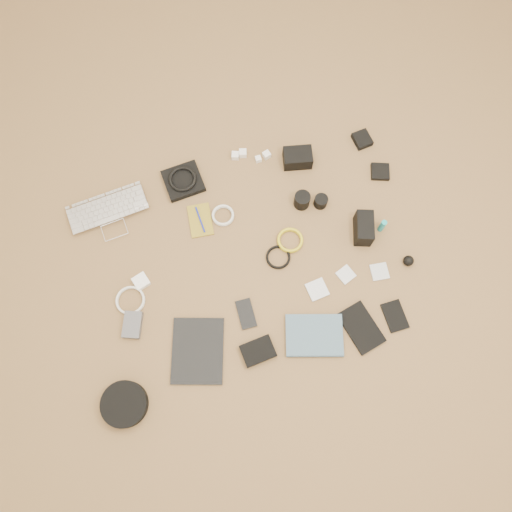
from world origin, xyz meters
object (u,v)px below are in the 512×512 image
object	(u,v)px
dslr_camera	(298,158)
paperback	(315,357)
tablet	(198,351)
phone	(246,314)
laptop	(111,218)
headphone_case	(124,404)

from	to	relation	value
dslr_camera	paperback	distance (m)	0.91
tablet	phone	world-z (taller)	tablet
laptop	headphone_case	bearing A→B (deg)	-102.73
headphone_case	tablet	bearing A→B (deg)	21.24
phone	paperback	world-z (taller)	paperback
tablet	dslr_camera	bearing A→B (deg)	64.03
laptop	tablet	distance (m)	0.72
dslr_camera	tablet	bearing A→B (deg)	-120.95
tablet	phone	bearing A→B (deg)	38.19
laptop	headphone_case	distance (m)	0.81
dslr_camera	tablet	size ratio (longest dim) A/B	0.48
laptop	tablet	xyz separation A→B (m)	(0.23, -0.68, -0.01)
phone	headphone_case	world-z (taller)	headphone_case
dslr_camera	paperback	size ratio (longest dim) A/B	0.55
laptop	headphone_case	size ratio (longest dim) A/B	1.92
headphone_case	laptop	bearing A→B (deg)	83.23
headphone_case	dslr_camera	bearing A→B (deg)	40.91
tablet	headphone_case	world-z (taller)	headphone_case
phone	paperback	bearing A→B (deg)	-47.63
laptop	paperback	size ratio (longest dim) A/B	1.50
laptop	tablet	size ratio (longest dim) A/B	1.29
tablet	laptop	bearing A→B (deg)	125.20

